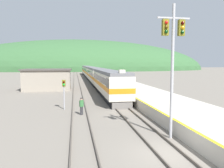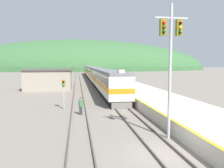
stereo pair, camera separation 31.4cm
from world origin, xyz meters
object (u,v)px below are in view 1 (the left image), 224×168
at_px(carriage_third, 89,72).
at_px(carriage_second, 95,75).
at_px(carriage_fourth, 86,70).
at_px(track_worker, 81,105).
at_px(signal_mast_main, 173,51).
at_px(signal_post_siding, 64,88).
at_px(express_train_lead_car, 109,82).

bearing_deg(carriage_third, carriage_second, -90.00).
bearing_deg(carriage_fourth, track_worker, -93.32).
xyz_separation_m(signal_mast_main, signal_post_siding, (-7.48, 10.59, -3.41)).
height_order(carriage_third, carriage_fourth, same).
distance_m(express_train_lead_car, signal_mast_main, 19.46).
bearing_deg(carriage_second, carriage_fourth, 90.00).
bearing_deg(carriage_second, signal_post_siding, -101.75).
bearing_deg(signal_mast_main, track_worker, 126.42).
relative_size(carriage_second, signal_mast_main, 2.41).
distance_m(carriage_second, signal_mast_main, 40.84).
relative_size(carriage_third, track_worker, 12.69).
height_order(carriage_second, signal_post_siding, carriage_second).
relative_size(carriage_third, signal_mast_main, 2.41).
height_order(express_train_lead_car, carriage_third, express_train_lead_car).
xyz_separation_m(carriage_third, signal_post_siding, (-6.25, -52.18, 0.22)).
height_order(carriage_fourth, signal_post_siding, carriage_fourth).
distance_m(express_train_lead_car, carriage_third, 43.69).
height_order(signal_mast_main, signal_post_siding, signal_mast_main).
relative_size(carriage_second, carriage_third, 1.00).
height_order(signal_post_siding, track_worker, signal_post_siding).
xyz_separation_m(carriage_fourth, signal_mast_main, (1.22, -84.89, 3.63)).
height_order(carriage_second, track_worker, carriage_second).
distance_m(express_train_lead_car, track_worker, 12.26).
distance_m(carriage_second, track_worker, 33.25).
bearing_deg(carriage_third, signal_post_siding, -96.84).
distance_m(carriage_third, track_worker, 55.24).
height_order(carriage_third, track_worker, carriage_third).
height_order(carriage_second, carriage_third, same).
xyz_separation_m(express_train_lead_car, carriage_second, (0.00, 21.57, -0.01)).
relative_size(carriage_fourth, signal_mast_main, 2.41).
distance_m(carriage_third, signal_mast_main, 62.89).
relative_size(carriage_third, carriage_fourth, 1.00).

